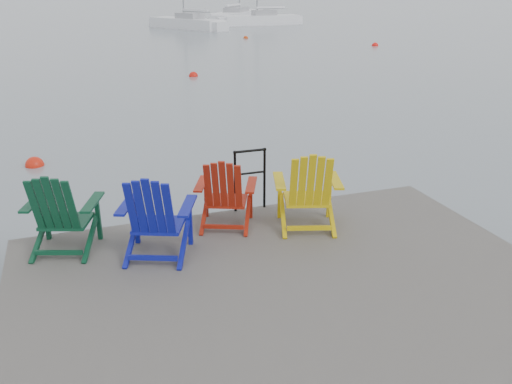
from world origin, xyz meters
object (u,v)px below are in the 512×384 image
object	(u,v)px
chair_red	(225,192)
sailboat_mid	(238,16)
buoy_c	(375,46)
chair_yellow	(308,189)
buoy_b	(193,76)
buoy_d	(246,38)
sailboat_near	(187,24)
buoy_a	(35,166)
chair_blue	(155,215)
chair_green	(61,212)
handrail	(250,174)
sailboat_far	(261,21)

from	to	relation	value
chair_red	sailboat_mid	world-z (taller)	sailboat_mid
buoy_c	chair_yellow	bearing A→B (deg)	-122.67
buoy_b	buoy_d	size ratio (longest dim) A/B	1.15
chair_red	sailboat_near	world-z (taller)	sailboat_near
sailboat_near	sailboat_mid	distance (m)	11.31
chair_red	buoy_a	distance (m)	5.94
sailboat_near	buoy_b	bearing A→B (deg)	-131.13
chair_yellow	buoy_d	distance (m)	31.15
buoy_b	chair_blue	bearing A→B (deg)	-104.36
chair_green	sailboat_mid	distance (m)	50.35
chair_green	sailboat_near	bearing A→B (deg)	94.57
buoy_b	chair_yellow	bearing A→B (deg)	-97.39
handrail	sailboat_near	world-z (taller)	sailboat_near
chair_yellow	buoy_b	size ratio (longest dim) A/B	2.95
buoy_d	handrail	bearing A→B (deg)	-107.97
chair_red	buoy_d	size ratio (longest dim) A/B	3.06
chair_blue	sailboat_mid	distance (m)	50.49
chair_red	chair_yellow	xyz separation A→B (m)	(1.02, -0.39, 0.05)
chair_red	chair_green	bearing A→B (deg)	-155.68
handrail	chair_red	xyz separation A→B (m)	(-0.50, -0.47, -0.04)
chair_red	buoy_b	distance (m)	15.64
chair_blue	sailboat_near	world-z (taller)	sailboat_near
chair_yellow	sailboat_near	bearing A→B (deg)	97.17
buoy_c	sailboat_near	bearing A→B (deg)	116.39
chair_green	sailboat_mid	xyz separation A→B (m)	(16.98, 47.40, -0.67)
buoy_d	buoy_b	bearing A→B (deg)	-115.85
handrail	buoy_d	world-z (taller)	handrail
sailboat_far	sailboat_near	bearing A→B (deg)	105.33
chair_blue	buoy_a	size ratio (longest dim) A/B	2.80
chair_blue	buoy_a	bearing A→B (deg)	128.14
chair_red	buoy_d	world-z (taller)	chair_red
chair_green	chair_red	xyz separation A→B (m)	(2.05, 0.05, -0.03)
chair_green	sailboat_mid	bearing A→B (deg)	89.34
chair_green	chair_blue	bearing A→B (deg)	-6.58
chair_blue	buoy_b	distance (m)	16.40
handrail	chair_red	distance (m)	0.69
sailboat_near	sailboat_mid	world-z (taller)	sailboat_mid
chair_red	chair_yellow	distance (m)	1.09
sailboat_near	chair_red	bearing A→B (deg)	-130.91
chair_red	buoy_d	distance (m)	31.08
sailboat_far	chair_red	bearing A→B (deg)	159.23
sailboat_far	sailboat_mid	bearing A→B (deg)	-0.70
sailboat_mid	sailboat_far	size ratio (longest dim) A/B	1.39
chair_yellow	sailboat_far	xyz separation A→B (m)	(13.90, 40.88, -0.70)
chair_blue	chair_red	size ratio (longest dim) A/B	1.09
chair_yellow	sailboat_near	xyz separation A→B (m)	(6.89, 38.88, -0.70)
sailboat_mid	sailboat_far	world-z (taller)	sailboat_mid
sailboat_near	sailboat_mid	xyz separation A→B (m)	(7.03, 8.86, -0.00)
chair_yellow	buoy_a	bearing A→B (deg)	140.30
sailboat_mid	sailboat_near	bearing A→B (deg)	-92.53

